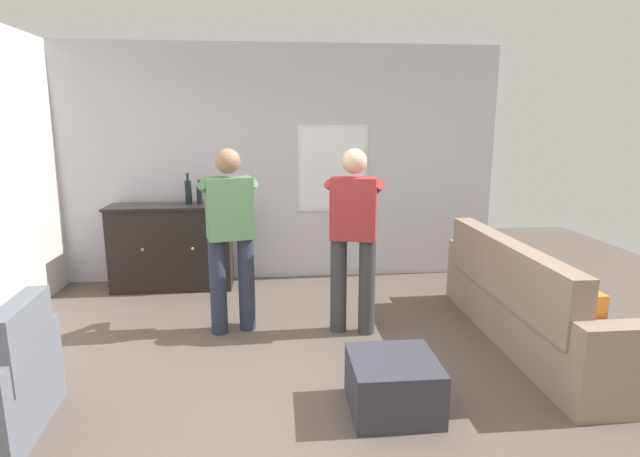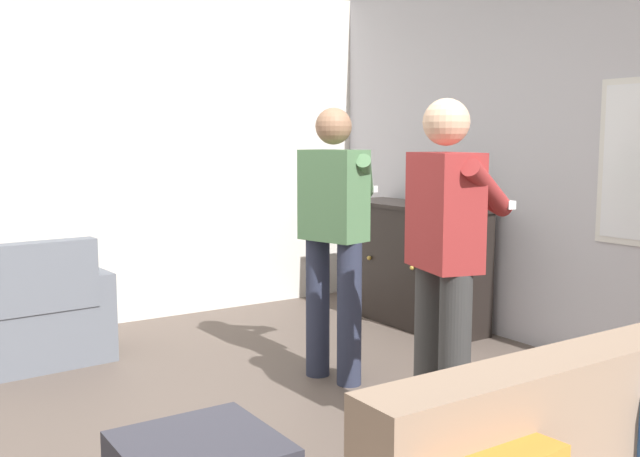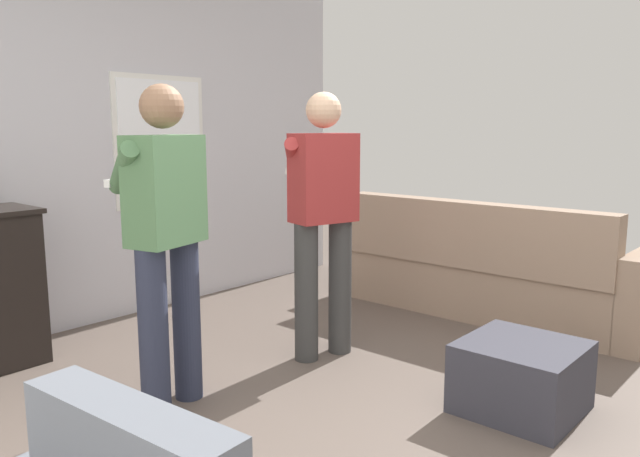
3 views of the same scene
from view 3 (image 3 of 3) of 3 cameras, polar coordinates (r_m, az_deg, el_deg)
ground at (r=3.23m, az=5.35°, el=-17.80°), size 10.40×10.40×0.00m
wall_back_with_window at (r=4.93m, az=-20.52°, el=7.90°), size 5.20×0.15×2.80m
couch at (r=5.01m, az=14.18°, el=-3.87°), size 0.57×2.48×0.91m
ottoman at (r=3.50m, az=17.92°, el=-12.77°), size 0.58×0.58×0.37m
person_standing_left at (r=3.27m, az=-13.98°, el=-0.36°), size 0.54×0.51×1.68m
person_standing_right at (r=3.92m, az=0.23°, el=1.49°), size 0.54×0.52×1.68m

